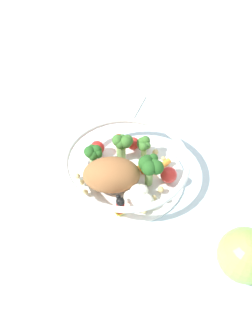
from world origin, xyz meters
The scene contains 4 objects.
ground_plane centered at (0.00, 0.00, 0.00)m, with size 2.40×2.40×0.00m, color silver.
food_container centered at (-0.02, 0.01, 0.03)m, with size 0.23×0.23×0.07m.
loose_apple centered at (-0.22, 0.14, 0.04)m, with size 0.08×0.08×0.09m.
folded_napkin centered at (0.05, -0.21, 0.00)m, with size 0.11×0.11×0.01m, color silver.
Camera 1 is at (-0.10, 0.39, 0.47)m, focal length 35.50 mm.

